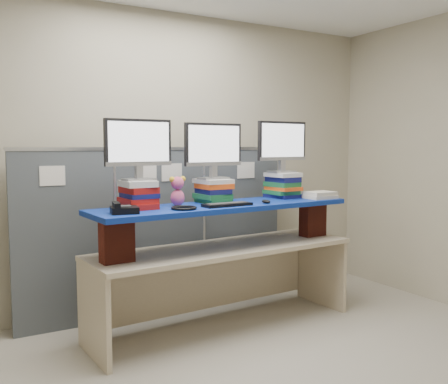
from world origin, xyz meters
TOP-DOWN VIEW (x-y plane):
  - room at (0.00, 0.00)m, footprint 5.00×4.00m
  - cubicle_partition at (-0.00, 1.78)m, footprint 2.60×0.06m
  - desk at (0.30, 1.15)m, footprint 2.34×0.82m
  - brick_pier_left at (-0.65, 1.03)m, footprint 0.24×0.14m
  - brick_pier_right at (1.27, 1.16)m, footprint 0.24×0.14m
  - blue_board at (0.30, 1.15)m, footprint 2.29×0.71m
  - book_stack_left at (-0.42, 1.22)m, footprint 0.26×0.32m
  - book_stack_center at (0.27, 1.27)m, footprint 0.27×0.30m
  - book_stack_right at (1.03, 1.31)m, footprint 0.27×0.33m
  - monitor_left at (-0.41, 1.22)m, footprint 0.54×0.17m
  - monitor_center at (0.27, 1.26)m, footprint 0.54×0.17m
  - monitor_right at (1.02, 1.31)m, footprint 0.54×0.17m
  - keyboard at (0.25, 1.01)m, footprint 0.42×0.16m
  - mouse at (0.63, 1.00)m, footprint 0.09×0.12m
  - desk_phone at (-0.61, 1.00)m, footprint 0.22×0.21m
  - headset at (-0.14, 0.99)m, footprint 0.21×0.21m
  - plush_toy at (-0.09, 1.22)m, footprint 0.14×0.10m
  - binder_stack at (1.29, 1.09)m, footprint 0.27×0.22m

SIDE VIEW (x-z plane):
  - desk at x=0.30m, z-range 0.21..0.91m
  - cubicle_partition at x=0.00m, z-range 0.00..1.53m
  - brick_pier_left at x=-0.65m, z-range 0.70..1.02m
  - brick_pier_right at x=1.27m, z-range 0.70..1.02m
  - blue_board at x=0.30m, z-range 1.02..1.06m
  - headset at x=-0.14m, z-range 1.06..1.08m
  - keyboard at x=0.25m, z-range 1.06..1.08m
  - mouse at x=0.63m, z-range 1.06..1.09m
  - desk_phone at x=-0.61m, z-range 1.05..1.13m
  - binder_stack at x=1.29m, z-range 1.06..1.12m
  - book_stack_center at x=0.27m, z-range 1.06..1.26m
  - book_stack_left at x=-0.42m, z-range 1.06..1.28m
  - book_stack_right at x=1.03m, z-range 1.06..1.29m
  - plush_toy at x=-0.09m, z-range 1.06..1.30m
  - room at x=0.00m, z-range 0.00..2.80m
  - monitor_center at x=0.27m, z-range 1.29..1.76m
  - monitor_left at x=-0.41m, z-range 1.31..1.78m
  - monitor_right at x=1.02m, z-range 1.33..1.80m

